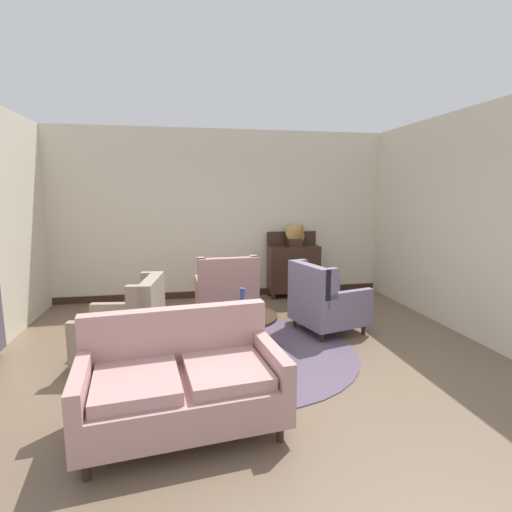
# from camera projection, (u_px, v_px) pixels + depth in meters

# --- Properties ---
(ground) EXTENTS (8.55, 8.55, 0.00)m
(ground) POSITION_uv_depth(u_px,v_px,m) (253.00, 364.00, 4.47)
(ground) COLOR brown
(wall_back) EXTENTS (6.21, 0.08, 3.03)m
(wall_back) POSITION_uv_depth(u_px,v_px,m) (223.00, 215.00, 7.18)
(wall_back) COLOR beige
(wall_back) RESTS_ON ground
(wall_right) EXTENTS (0.08, 4.27, 3.03)m
(wall_right) POSITION_uv_depth(u_px,v_px,m) (448.00, 221.00, 5.67)
(wall_right) COLOR beige
(wall_right) RESTS_ON ground
(baseboard_back) EXTENTS (6.05, 0.03, 0.12)m
(baseboard_back) POSITION_uv_depth(u_px,v_px,m) (224.00, 293.00, 7.36)
(baseboard_back) COLOR #382319
(baseboard_back) RESTS_ON ground
(area_rug) EXTENTS (2.62, 2.62, 0.01)m
(area_rug) POSITION_uv_depth(u_px,v_px,m) (249.00, 353.00, 4.76)
(area_rug) COLOR #5B4C60
(area_rug) RESTS_ON ground
(coffee_table) EXTENTS (0.89, 0.89, 0.48)m
(coffee_table) POSITION_uv_depth(u_px,v_px,m) (240.00, 322.00, 4.70)
(coffee_table) COLOR #382319
(coffee_table) RESTS_ON ground
(porcelain_vase) EXTENTS (0.14, 0.14, 0.35)m
(porcelain_vase) POSITION_uv_depth(u_px,v_px,m) (242.00, 305.00, 4.62)
(porcelain_vase) COLOR #384C93
(porcelain_vase) RESTS_ON coffee_table
(settee) EXTENTS (1.70, 1.07, 0.93)m
(settee) POSITION_uv_depth(u_px,v_px,m) (182.00, 382.00, 3.22)
(settee) COLOR tan
(settee) RESTS_ON ground
(armchair_near_window) EXTENTS (1.04, 1.01, 0.98)m
(armchair_near_window) POSITION_uv_depth(u_px,v_px,m) (325.00, 302.00, 5.45)
(armchair_near_window) COLOR slate
(armchair_near_window) RESTS_ON ground
(armchair_back_corner) EXTENTS (0.97, 0.88, 0.99)m
(armchair_back_corner) POSITION_uv_depth(u_px,v_px,m) (128.00, 328.00, 4.41)
(armchair_back_corner) COLOR gray
(armchair_back_corner) RESTS_ON ground
(armchair_beside_settee) EXTENTS (0.89, 0.84, 1.02)m
(armchair_beside_settee) POSITION_uv_depth(u_px,v_px,m) (227.00, 294.00, 5.85)
(armchair_beside_settee) COLOR tan
(armchair_beside_settee) RESTS_ON ground
(side_table) EXTENTS (0.54, 0.54, 0.70)m
(side_table) POSITION_uv_depth(u_px,v_px,m) (316.00, 292.00, 5.98)
(side_table) COLOR #382319
(side_table) RESTS_ON ground
(sideboard) EXTENTS (0.93, 0.37, 1.20)m
(sideboard) POSITION_uv_depth(u_px,v_px,m) (293.00, 268.00, 7.29)
(sideboard) COLOR #382319
(sideboard) RESTS_ON ground
(gramophone) EXTENTS (0.48, 0.57, 0.56)m
(gramophone) POSITION_uv_depth(u_px,v_px,m) (298.00, 231.00, 7.09)
(gramophone) COLOR #382319
(gramophone) RESTS_ON sideboard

